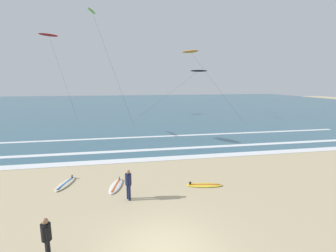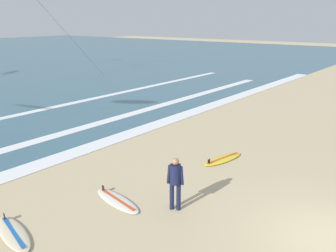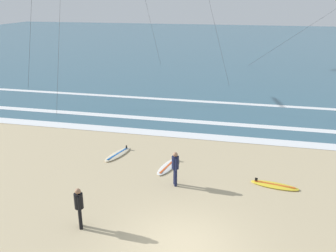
# 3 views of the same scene
# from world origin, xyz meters

# --- Properties ---
(ground_plane) EXTENTS (160.00, 160.00, 0.00)m
(ground_plane) POSITION_xyz_m (0.00, 0.00, 0.00)
(ground_plane) COLOR tan
(wave_foam_shoreline) EXTENTS (56.84, 1.01, 0.01)m
(wave_foam_shoreline) POSITION_xyz_m (0.26, 10.33, 0.01)
(wave_foam_shoreline) COLOR white
(wave_foam_shoreline) RESTS_ON ocean_surface
(wave_foam_mid_break) EXTENTS (44.70, 0.69, 0.01)m
(wave_foam_mid_break) POSITION_xyz_m (-0.10, 12.94, 0.01)
(wave_foam_mid_break) COLOR white
(wave_foam_mid_break) RESTS_ON ocean_surface
(surfer_right_near) EXTENTS (0.32, 0.50, 1.60)m
(surfer_right_near) POSITION_xyz_m (-1.08, 4.17, 0.96)
(surfer_right_near) COLOR #141938
(surfer_right_near) RESTS_ON ground
(surfboard_left_pile) EXTENTS (2.17, 0.96, 0.25)m
(surfboard_left_pile) POSITION_xyz_m (3.26, 5.03, 0.05)
(surfboard_left_pile) COLOR yellow
(surfboard_left_pile) RESTS_ON ground
(surfboard_right_spare) EXTENTS (1.15, 2.18, 0.25)m
(surfboard_right_spare) POSITION_xyz_m (-4.72, 6.68, 0.05)
(surfboard_right_spare) COLOR beige
(surfboard_right_spare) RESTS_ON ground
(surfboard_foreground_flat) EXTENTS (1.05, 2.18, 0.25)m
(surfboard_foreground_flat) POSITION_xyz_m (-1.78, 5.84, 0.05)
(surfboard_foreground_flat) COLOR silver
(surfboard_foreground_flat) RESTS_ON ground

